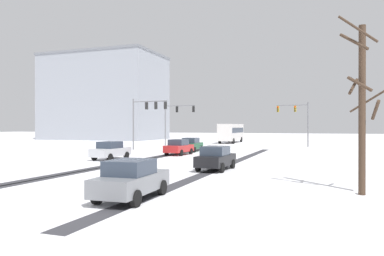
{
  "coord_description": "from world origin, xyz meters",
  "views": [
    {
      "loc": [
        12.54,
        -9.8,
        2.96
      ],
      "look_at": [
        0.0,
        24.84,
        2.8
      ],
      "focal_mm": 34.12,
      "sensor_mm": 36.0,
      "label": 1
    }
  ],
  "objects_px": {
    "car_dark_green_lead": "(191,145)",
    "bare_tree_sidewalk_near": "(362,104)",
    "bus_oncoming": "(231,132)",
    "traffic_signal_near_left": "(147,112)",
    "traffic_signal_far_right": "(297,115)",
    "office_building_far_left_block": "(105,97)",
    "car_red_second": "(179,147)",
    "traffic_signal_far_left": "(175,116)",
    "car_silver_third": "(111,150)",
    "car_black_fourth": "(216,158)",
    "car_grey_fifth": "(131,179)"
  },
  "relations": [
    {
      "from": "traffic_signal_far_left",
      "to": "office_building_far_left_block",
      "type": "height_order",
      "value": "office_building_far_left_block"
    },
    {
      "from": "traffic_signal_far_right",
      "to": "car_black_fourth",
      "type": "xyz_separation_m",
      "value": [
        -3.19,
        -31.59,
        -3.76
      ]
    },
    {
      "from": "car_silver_third",
      "to": "bare_tree_sidewalk_near",
      "type": "distance_m",
      "value": 22.51
    },
    {
      "from": "traffic_signal_far_right",
      "to": "car_grey_fifth",
      "type": "relative_size",
      "value": 1.56
    },
    {
      "from": "traffic_signal_far_left",
      "to": "office_building_far_left_block",
      "type": "xyz_separation_m",
      "value": [
        -26.29,
        20.86,
        5.08
      ]
    },
    {
      "from": "traffic_signal_far_left",
      "to": "car_silver_third",
      "type": "height_order",
      "value": "traffic_signal_far_left"
    },
    {
      "from": "car_silver_third",
      "to": "bus_oncoming",
      "type": "distance_m",
      "value": 36.34
    },
    {
      "from": "bus_oncoming",
      "to": "traffic_signal_near_left",
      "type": "bearing_deg",
      "value": -102.8
    },
    {
      "from": "car_red_second",
      "to": "car_black_fourth",
      "type": "relative_size",
      "value": 1.0
    },
    {
      "from": "traffic_signal_far_left",
      "to": "car_red_second",
      "type": "distance_m",
      "value": 18.11
    },
    {
      "from": "car_red_second",
      "to": "car_grey_fifth",
      "type": "relative_size",
      "value": 1.0
    },
    {
      "from": "car_black_fourth",
      "to": "office_building_far_left_block",
      "type": "height_order",
      "value": "office_building_far_left_block"
    },
    {
      "from": "car_black_fourth",
      "to": "office_building_far_left_block",
      "type": "distance_m",
      "value": 63.82
    },
    {
      "from": "traffic_signal_near_left",
      "to": "bare_tree_sidewalk_near",
      "type": "relative_size",
      "value": 0.84
    },
    {
      "from": "traffic_signal_near_left",
      "to": "bus_oncoming",
      "type": "relative_size",
      "value": 0.59
    },
    {
      "from": "traffic_signal_near_left",
      "to": "car_grey_fifth",
      "type": "xyz_separation_m",
      "value": [
        13.67,
        -28.18,
        -3.94
      ]
    },
    {
      "from": "traffic_signal_far_left",
      "to": "car_dark_green_lead",
      "type": "xyz_separation_m",
      "value": [
        6.62,
        -11.14,
        -3.78
      ]
    },
    {
      "from": "traffic_signal_far_right",
      "to": "office_building_far_left_block",
      "type": "bearing_deg",
      "value": 159.06
    },
    {
      "from": "traffic_signal_far_right",
      "to": "car_black_fourth",
      "type": "distance_m",
      "value": 31.97
    },
    {
      "from": "traffic_signal_near_left",
      "to": "bus_oncoming",
      "type": "distance_m",
      "value": 23.91
    },
    {
      "from": "traffic_signal_far_left",
      "to": "traffic_signal_far_right",
      "type": "distance_m",
      "value": 18.04
    },
    {
      "from": "office_building_far_left_block",
      "to": "traffic_signal_far_right",
      "type": "bearing_deg",
      "value": -20.94
    },
    {
      "from": "traffic_signal_near_left",
      "to": "traffic_signal_far_right",
      "type": "bearing_deg",
      "value": 39.29
    },
    {
      "from": "car_red_second",
      "to": "office_building_far_left_block",
      "type": "distance_m",
      "value": 50.69
    },
    {
      "from": "car_dark_green_lead",
      "to": "office_building_far_left_block",
      "type": "bearing_deg",
      "value": 135.8
    },
    {
      "from": "bus_oncoming",
      "to": "car_silver_third",
      "type": "bearing_deg",
      "value": -93.44
    },
    {
      "from": "car_dark_green_lead",
      "to": "car_red_second",
      "type": "distance_m",
      "value": 5.1
    },
    {
      "from": "traffic_signal_far_left",
      "to": "bare_tree_sidewalk_near",
      "type": "relative_size",
      "value": 0.84
    },
    {
      "from": "traffic_signal_near_left",
      "to": "car_silver_third",
      "type": "xyz_separation_m",
      "value": [
        3.08,
        -13.1,
        -3.94
      ]
    },
    {
      "from": "car_silver_third",
      "to": "car_black_fourth",
      "type": "relative_size",
      "value": 1.01
    },
    {
      "from": "car_grey_fifth",
      "to": "office_building_far_left_block",
      "type": "xyz_separation_m",
      "value": [
        -40.22,
        59.13,
        8.86
      ]
    },
    {
      "from": "traffic_signal_near_left",
      "to": "car_dark_green_lead",
      "type": "distance_m",
      "value": 7.55
    },
    {
      "from": "traffic_signal_near_left",
      "to": "car_black_fourth",
      "type": "height_order",
      "value": "traffic_signal_near_left"
    },
    {
      "from": "traffic_signal_far_left",
      "to": "car_black_fourth",
      "type": "distance_m",
      "value": 31.28
    },
    {
      "from": "car_grey_fifth",
      "to": "bare_tree_sidewalk_near",
      "type": "height_order",
      "value": "bare_tree_sidewalk_near"
    },
    {
      "from": "traffic_signal_near_left",
      "to": "traffic_signal_far_left",
      "type": "distance_m",
      "value": 10.1
    },
    {
      "from": "traffic_signal_far_right",
      "to": "bus_oncoming",
      "type": "bearing_deg",
      "value": 143.27
    },
    {
      "from": "traffic_signal_near_left",
      "to": "office_building_far_left_block",
      "type": "distance_m",
      "value": 41.08
    },
    {
      "from": "car_silver_third",
      "to": "car_grey_fifth",
      "type": "bearing_deg",
      "value": -54.92
    },
    {
      "from": "traffic_signal_far_right",
      "to": "car_silver_third",
      "type": "distance_m",
      "value": 30.98
    },
    {
      "from": "car_black_fourth",
      "to": "traffic_signal_far_left",
      "type": "bearing_deg",
      "value": 117.59
    },
    {
      "from": "car_red_second",
      "to": "car_silver_third",
      "type": "bearing_deg",
      "value": -118.42
    },
    {
      "from": "car_black_fourth",
      "to": "traffic_signal_far_right",
      "type": "bearing_deg",
      "value": 84.23
    },
    {
      "from": "bare_tree_sidewalk_near",
      "to": "car_red_second",
      "type": "bearing_deg",
      "value": 131.41
    },
    {
      "from": "car_grey_fifth",
      "to": "bus_oncoming",
      "type": "xyz_separation_m",
      "value": [
        -8.41,
        51.33,
        1.18
      ]
    },
    {
      "from": "office_building_far_left_block",
      "to": "car_red_second",
      "type": "bearing_deg",
      "value": -47.98
    },
    {
      "from": "car_dark_green_lead",
      "to": "office_building_far_left_block",
      "type": "height_order",
      "value": "office_building_far_left_block"
    },
    {
      "from": "bus_oncoming",
      "to": "bare_tree_sidewalk_near",
      "type": "xyz_separation_m",
      "value": [
        17.3,
        -47.09,
        1.93
      ]
    },
    {
      "from": "traffic_signal_near_left",
      "to": "traffic_signal_far_left",
      "type": "relative_size",
      "value": 1.0
    },
    {
      "from": "car_dark_green_lead",
      "to": "bare_tree_sidewalk_near",
      "type": "xyz_separation_m",
      "value": [
        16.2,
        -22.88,
        3.11
      ]
    }
  ]
}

